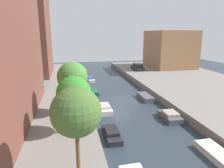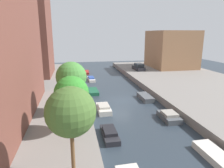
% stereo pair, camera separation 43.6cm
% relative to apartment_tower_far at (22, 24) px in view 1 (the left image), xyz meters
% --- Properties ---
extents(ground_plane, '(84.00, 84.00, 0.00)m').
position_rel_apartment_tower_far_xyz_m(ground_plane, '(16.00, -17.05, -11.17)').
color(ground_plane, '#28333D').
extents(quay_left, '(20.00, 64.00, 1.00)m').
position_rel_apartment_tower_far_xyz_m(quay_left, '(1.00, -17.05, -10.67)').
color(quay_left, gray).
rests_on(quay_left, ground_plane).
extents(quay_right, '(20.00, 64.00, 1.00)m').
position_rel_apartment_tower_far_xyz_m(quay_right, '(31.00, -17.05, -10.67)').
color(quay_right, gray).
rests_on(quay_right, ground_plane).
extents(apartment_tower_far, '(10.00, 11.24, 20.35)m').
position_rel_apartment_tower_far_xyz_m(apartment_tower_far, '(0.00, 0.00, 0.00)').
color(apartment_tower_far, brown).
rests_on(apartment_tower_far, quay_left).
extents(low_block_right, '(10.00, 11.44, 9.12)m').
position_rel_apartment_tower_far_xyz_m(low_block_right, '(34.00, 4.07, -5.61)').
color(low_block_right, '#9E704C').
rests_on(low_block_right, quay_right).
extents(street_tree_0, '(2.76, 2.76, 5.73)m').
position_rel_apartment_tower_far_xyz_m(street_tree_0, '(9.09, -33.69, -5.84)').
color(street_tree_0, brown).
rests_on(street_tree_0, quay_left).
extents(street_tree_1, '(2.92, 2.92, 5.03)m').
position_rel_apartment_tower_far_xyz_m(street_tree_1, '(9.09, -27.47, -6.63)').
color(street_tree_1, brown).
rests_on(street_tree_1, quay_left).
extents(street_tree_2, '(3.18, 3.18, 5.62)m').
position_rel_apartment_tower_far_xyz_m(street_tree_2, '(9.09, -23.01, -6.16)').
color(street_tree_2, brown).
rests_on(street_tree_2, quay_left).
extents(parked_car, '(1.98, 4.68, 1.59)m').
position_rel_apartment_tower_far_xyz_m(parked_car, '(24.58, 1.25, -9.52)').
color(parked_car, black).
rests_on(parked_car, quay_right).
extents(moored_boat_left_1, '(1.36, 3.61, 0.81)m').
position_rel_apartment_tower_far_xyz_m(moored_boat_left_1, '(12.38, -27.16, -10.83)').
color(moored_boat_left_1, '#232328').
rests_on(moored_boat_left_1, ground_plane).
extents(moored_boat_left_2, '(1.55, 3.54, 0.87)m').
position_rel_apartment_tower_far_xyz_m(moored_boat_left_2, '(12.81, -20.67, -10.80)').
color(moored_boat_left_2, beige).
rests_on(moored_boat_left_2, ground_plane).
extents(moored_boat_left_3, '(1.61, 3.61, 0.53)m').
position_rel_apartment_tower_far_xyz_m(moored_boat_left_3, '(12.33, -12.41, -10.91)').
color(moored_boat_left_3, '#195638').
rests_on(moored_boat_left_3, ground_plane).
extents(moored_boat_left_4, '(1.46, 4.14, 0.80)m').
position_rel_apartment_tower_far_xyz_m(moored_boat_left_4, '(12.86, -3.47, -10.83)').
color(moored_boat_left_4, beige).
rests_on(moored_boat_left_4, ground_plane).
extents(moored_boat_left_5, '(1.72, 3.94, 0.48)m').
position_rel_apartment_tower_far_xyz_m(moored_boat_left_5, '(12.23, 4.84, -10.93)').
color(moored_boat_left_5, maroon).
rests_on(moored_boat_left_5, ground_plane).
extents(moored_boat_right_1, '(1.61, 3.97, 0.57)m').
position_rel_apartment_tower_far_xyz_m(moored_boat_right_1, '(19.76, -32.11, -10.89)').
color(moored_boat_right_1, beige).
rests_on(moored_boat_right_1, ground_plane).
extents(moored_boat_right_2, '(1.74, 3.27, 0.90)m').
position_rel_apartment_tower_far_xyz_m(moored_boat_right_2, '(19.66, -24.54, -10.79)').
color(moored_boat_right_2, '#4C5156').
rests_on(moored_boat_right_2, ground_plane).
extents(moored_boat_right_3, '(1.49, 3.75, 0.65)m').
position_rel_apartment_tower_far_xyz_m(moored_boat_right_3, '(19.54, -17.20, -10.85)').
color(moored_boat_right_3, '#4C5156').
rests_on(moored_boat_right_3, ground_plane).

